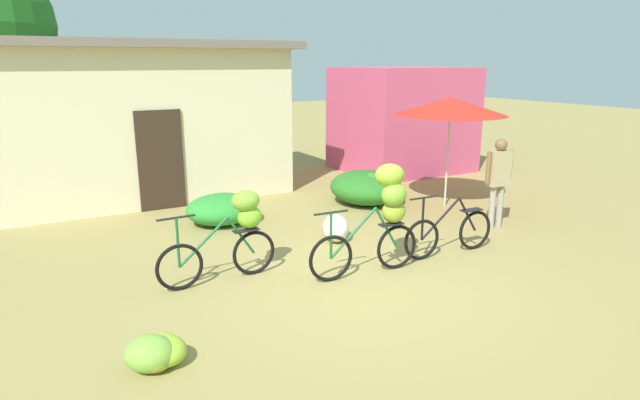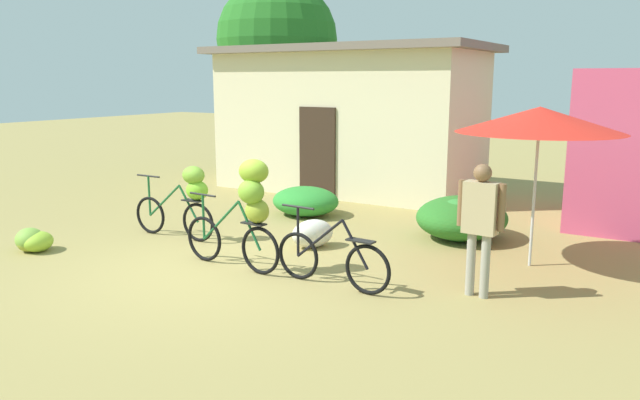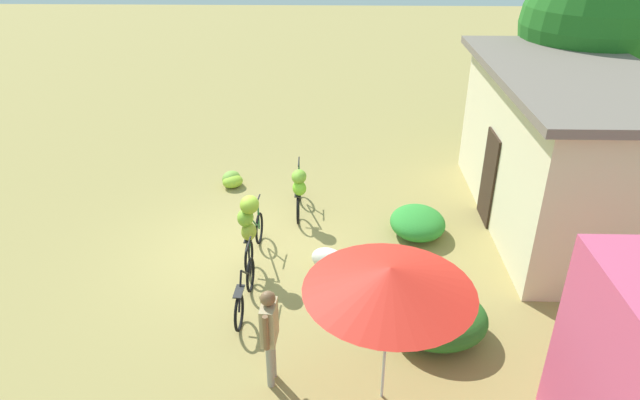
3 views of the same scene
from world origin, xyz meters
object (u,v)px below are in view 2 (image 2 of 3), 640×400
Objects in this scene: tree_behind_building at (277,41)px; bicycle_leftmost at (186,196)px; person_vendor at (480,217)px; bicycle_center_loaded at (331,260)px; banana_pile_on_ground at (33,241)px; produce_sack at (313,233)px; bicycle_near_pile at (247,205)px; building_low at (349,118)px; market_umbrella at (539,120)px.

bicycle_leftmost is (3.06, -6.83, -2.89)m from tree_behind_building.
person_vendor is (4.87, -0.12, 0.27)m from bicycle_leftmost.
bicycle_center_loaded is (6.25, -7.57, -3.27)m from tree_behind_building.
tree_behind_building is 6.86× the size of banana_pile_on_ground.
bicycle_near_pile is at bearing -93.93° from produce_sack.
banana_pile_on_ground is 1.10× the size of produce_sack.
bicycle_leftmost is 2.42× the size of produce_sack.
banana_pile_on_ground is at bearing -130.67° from bicycle_leftmost.
produce_sack is (2.00, 0.68, -0.50)m from bicycle_leftmost.
bicycle_leftmost is at bearing -65.85° from tree_behind_building.
tree_behind_building is at bearing 123.01° from bicycle_near_pile.
tree_behind_building is 3.12× the size of bicycle_leftmost.
building_low reaches higher than bicycle_near_pile.
produce_sack is at bearing -66.98° from building_low.
building_low is at bearing 131.22° from person_vendor.
bicycle_near_pile is 2.46× the size of produce_sack.
building_low reaches higher than bicycle_center_loaded.
tree_behind_building is 2.36× the size of market_umbrella.
tree_behind_building is at bearing 114.15° from bicycle_leftmost.
tree_behind_building reaches higher than market_umbrella.
building_low is at bearing 117.41° from bicycle_center_loaded.
bicycle_leftmost is at bearing 49.33° from banana_pile_on_ground.
bicycle_center_loaded is (3.19, -0.75, -0.37)m from bicycle_leftmost.
market_umbrella is at bearing -33.18° from tree_behind_building.
bicycle_near_pile reaches higher than bicycle_leftmost.
produce_sack is (3.51, 2.44, 0.06)m from banana_pile_on_ground.
person_vendor is at bearing 12.93° from bicycle_near_pile.
building_low reaches higher than produce_sack.
person_vendor is (7.93, -6.95, -2.63)m from tree_behind_building.
bicycle_center_loaded is at bearing -131.03° from market_umbrella.
tree_behind_building reaches higher than building_low.
bicycle_leftmost is 3.30m from bicycle_center_loaded.
bicycle_center_loaded is at bearing -13.20° from bicycle_leftmost.
building_low is 3.80× the size of bicycle_center_loaded.
market_umbrella is (8.18, -5.35, -1.57)m from tree_behind_building.
banana_pile_on_ground is (-1.47, -7.25, -1.53)m from building_low.
produce_sack is at bearing -165.65° from market_umbrella.
building_low is 8.30× the size of banana_pile_on_ground.
bicycle_leftmost is 2.20× the size of banana_pile_on_ground.
person_vendor is at bearing -99.09° from market_umbrella.
market_umbrella is at bearing 16.07° from bicycle_leftmost.
building_low is 5.57m from bicycle_leftmost.
tree_behind_building reaches higher than banana_pile_on_ground.
bicycle_near_pile is (4.96, -7.63, -2.69)m from tree_behind_building.
market_umbrella is at bearing 26.02° from banana_pile_on_ground.
tree_behind_building is 7.54× the size of produce_sack.
tree_behind_building is 10.87m from person_vendor.
bicycle_center_loaded reaches higher than banana_pile_on_ground.
bicycle_leftmost is at bearing -161.29° from produce_sack.
bicycle_leftmost reaches higher than bicycle_center_loaded.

